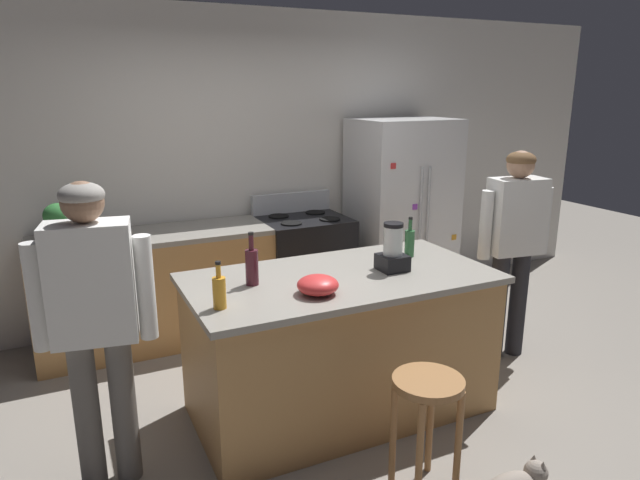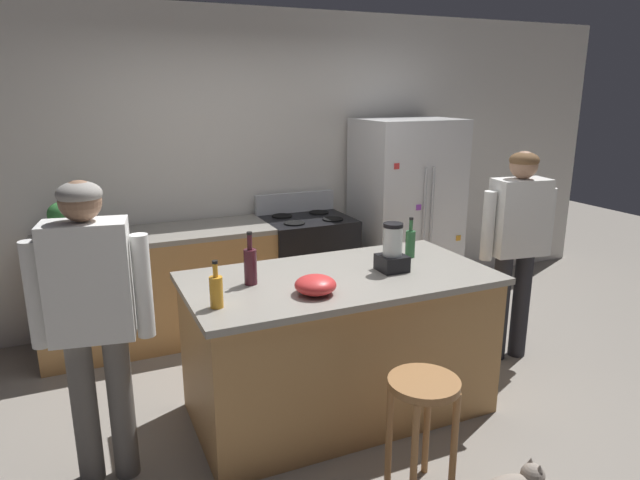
% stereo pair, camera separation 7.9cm
% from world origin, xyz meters
% --- Properties ---
extents(ground_plane, '(14.00, 14.00, 0.00)m').
position_xyz_m(ground_plane, '(0.00, 0.00, 0.00)').
color(ground_plane, gray).
extents(back_wall, '(8.00, 0.10, 2.70)m').
position_xyz_m(back_wall, '(0.00, 1.95, 1.35)').
color(back_wall, silver).
rests_on(back_wall, ground_plane).
extents(kitchen_island, '(1.89, 0.98, 0.92)m').
position_xyz_m(kitchen_island, '(0.00, 0.00, 0.46)').
color(kitchen_island, '#B7844C').
rests_on(kitchen_island, ground_plane).
extents(back_counter_run, '(2.00, 0.64, 0.92)m').
position_xyz_m(back_counter_run, '(-0.80, 1.55, 0.46)').
color(back_counter_run, '#B7844C').
rests_on(back_counter_run, ground_plane).
extents(refrigerator, '(0.90, 0.73, 1.76)m').
position_xyz_m(refrigerator, '(1.42, 1.50, 0.88)').
color(refrigerator, silver).
rests_on(refrigerator, ground_plane).
extents(stove_range, '(0.76, 0.65, 1.10)m').
position_xyz_m(stove_range, '(0.42, 1.52, 0.47)').
color(stove_range, black).
rests_on(stove_range, ground_plane).
extents(person_by_island_left, '(0.60, 0.28, 1.62)m').
position_xyz_m(person_by_island_left, '(-1.42, -0.09, 0.98)').
color(person_by_island_left, '#66605B').
rests_on(person_by_island_left, ground_plane).
extents(person_by_sink_right, '(0.60, 0.28, 1.60)m').
position_xyz_m(person_by_sink_right, '(1.53, 0.14, 0.97)').
color(person_by_sink_right, '#26262B').
rests_on(person_by_sink_right, ground_plane).
extents(bar_stool, '(0.36, 0.36, 0.64)m').
position_xyz_m(bar_stool, '(0.04, -0.88, 0.50)').
color(bar_stool, '#9E6B3D').
rests_on(bar_stool, ground_plane).
extents(potted_plant, '(0.20, 0.20, 0.30)m').
position_xyz_m(potted_plant, '(-1.54, 1.55, 1.09)').
color(potted_plant, '#4C4C51').
rests_on(potted_plant, back_counter_run).
extents(blender_appliance, '(0.17, 0.17, 0.31)m').
position_xyz_m(blender_appliance, '(0.34, -0.05, 1.05)').
color(blender_appliance, black).
rests_on(blender_appliance, kitchen_island).
extents(bottle_wine, '(0.08, 0.08, 0.32)m').
position_xyz_m(bottle_wine, '(-0.55, 0.07, 1.04)').
color(bottle_wine, '#471923').
rests_on(bottle_wine, kitchen_island).
extents(bottle_soda, '(0.07, 0.07, 0.26)m').
position_xyz_m(bottle_soda, '(-0.82, -0.21, 1.01)').
color(bottle_soda, orange).
rests_on(bottle_soda, kitchen_island).
extents(bottle_olive_oil, '(0.07, 0.07, 0.28)m').
position_xyz_m(bottle_olive_oil, '(0.60, 0.15, 1.02)').
color(bottle_olive_oil, '#2D6638').
rests_on(bottle_olive_oil, kitchen_island).
extents(mixing_bowl, '(0.24, 0.24, 0.11)m').
position_xyz_m(mixing_bowl, '(-0.27, -0.23, 0.97)').
color(mixing_bowl, red).
rests_on(mixing_bowl, kitchen_island).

